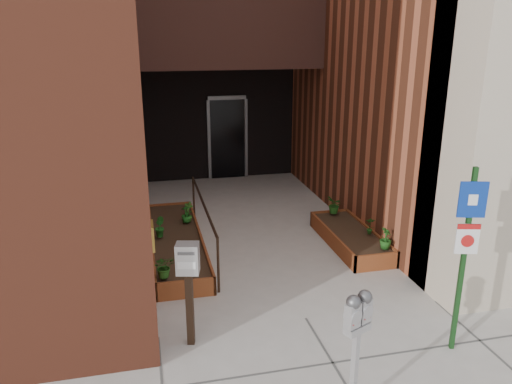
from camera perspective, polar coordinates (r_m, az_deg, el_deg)
ground at (r=7.11m, az=5.71°, el=-14.18°), size 80.00×80.00×0.00m
planter_left at (r=9.15m, az=-9.07°, el=-5.80°), size 0.90×3.60×0.30m
planter_right at (r=9.41m, az=10.73°, el=-5.21°), size 0.80×2.20×0.30m
handrail at (r=8.92m, az=-6.04°, el=-2.06°), size 0.04×3.34×0.90m
parking_meter at (r=5.10m, az=11.55°, el=-14.32°), size 0.32×0.22×1.39m
sign_post at (r=6.30m, az=22.89°, el=-5.32°), size 0.31×0.11×2.33m
payment_dropbox at (r=6.15m, az=-7.75°, el=-9.14°), size 0.31×0.26×1.37m
shrub_left_a at (r=7.55m, az=-10.46°, el=-8.36°), size 0.37×0.37×0.34m
shrub_left_b at (r=9.00m, az=-10.99°, el=-3.94°), size 0.22×0.22×0.36m
shrub_left_c at (r=9.59m, az=-8.00°, el=-2.50°), size 0.20×0.20×0.33m
shrub_left_d at (r=9.60m, az=-7.72°, el=-2.28°), size 0.29×0.29×0.39m
shrub_right_a at (r=8.63m, az=14.60°, el=-5.16°), size 0.28×0.28×0.36m
shrub_right_b at (r=9.18m, az=12.91°, el=-3.77°), size 0.21×0.21×0.32m
shrub_right_c at (r=10.07m, az=8.94°, el=-1.48°), size 0.38×0.38×0.35m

